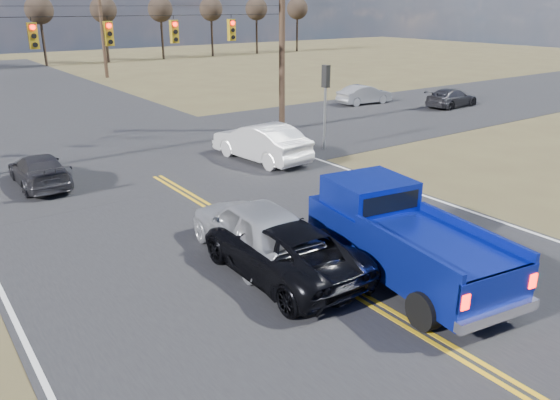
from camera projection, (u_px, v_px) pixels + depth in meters
ground at (443, 346)px, 10.94m from camera, size 160.00×160.00×0.00m
road_main at (205, 205)px, 18.59m from camera, size 14.00×120.00×0.02m
road_cross at (121, 156)px, 24.72m from camera, size 120.00×12.00×0.02m
signal_gantry at (123, 39)px, 23.12m from camera, size 19.60×4.83×10.00m
utility_poles at (117, 36)px, 22.18m from camera, size 19.60×58.32×10.00m
treeline at (52, 19)px, 29.65m from camera, size 87.00×117.80×7.40m
pickup_truck at (400, 237)px, 13.37m from camera, size 3.01×6.12×2.20m
silver_suv at (254, 228)px, 14.57m from camera, size 2.30×4.95×1.64m
black_suv at (282, 248)px, 13.64m from camera, size 2.40×5.09×1.41m
white_car_queue at (261, 142)px, 23.70m from camera, size 2.23×5.11×1.63m
dgrey_car_queue at (39, 170)px, 20.40m from camera, size 1.77×4.18×1.20m
cross_car_east_near at (364, 95)px, 37.29m from camera, size 1.64×3.99×1.29m
cross_car_east_far at (452, 98)px, 36.17m from camera, size 2.00×4.31×1.22m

